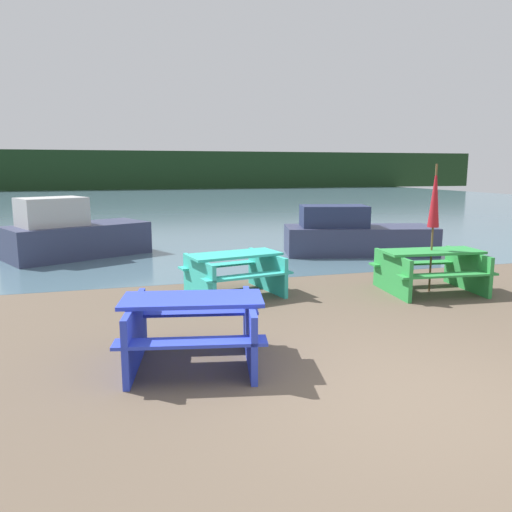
{
  "coord_description": "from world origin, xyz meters",
  "views": [
    {
      "loc": [
        -2.67,
        -3.92,
        2.22
      ],
      "look_at": [
        -0.56,
        3.52,
        0.85
      ],
      "focal_mm": 35.0,
      "sensor_mm": 36.0,
      "label": 1
    }
  ],
  "objects": [
    {
      "name": "far_treeline",
      "position": [
        0.0,
        50.54,
        2.0
      ],
      "size": [
        80.0,
        1.6,
        4.0
      ],
      "color": "#193319",
      "rests_on": "water"
    },
    {
      "name": "picnic_table_teal",
      "position": [
        -0.7,
        4.48,
        0.45
      ],
      "size": [
        1.86,
        1.68,
        0.74
      ],
      "rotation": [
        0.0,
        0.0,
        0.2
      ],
      "color": "#33B7A8",
      "rests_on": "ground_plane"
    },
    {
      "name": "picnic_table_green",
      "position": [
        2.77,
        3.72,
        0.46
      ],
      "size": [
        1.88,
        1.52,
        0.76
      ],
      "rotation": [
        0.0,
        0.0,
        -0.08
      ],
      "color": "green",
      "rests_on": "ground_plane"
    },
    {
      "name": "boat_second",
      "position": [
        -3.73,
        9.31,
        0.57
      ],
      "size": [
        3.69,
        2.85,
        1.51
      ],
      "rotation": [
        0.0,
        0.0,
        0.46
      ],
      "color": "#333856",
      "rests_on": "water"
    },
    {
      "name": "ground_plane",
      "position": [
        0.0,
        0.0,
        0.0
      ],
      "size": [
        60.0,
        60.0,
        0.0
      ],
      "primitive_type": "plane",
      "color": "brown"
    },
    {
      "name": "water",
      "position": [
        0.0,
        30.54,
        -0.0
      ],
      "size": [
        60.0,
        50.0,
        0.0
      ],
      "color": "slate",
      "rests_on": "ground_plane"
    },
    {
      "name": "picnic_table_blue",
      "position": [
        -1.88,
        1.51,
        0.46
      ],
      "size": [
        1.81,
        1.65,
        0.78
      ],
      "rotation": [
        0.0,
        0.0,
        -0.19
      ],
      "color": "blue",
      "rests_on": "ground_plane"
    },
    {
      "name": "boat",
      "position": [
        3.32,
        7.8,
        0.48
      ],
      "size": [
        4.05,
        2.27,
        1.27
      ],
      "rotation": [
        0.0,
        0.0,
        -0.24
      ],
      "color": "#333856",
      "rests_on": "water"
    },
    {
      "name": "umbrella_crimson",
      "position": [
        2.77,
        3.72,
        1.7
      ],
      "size": [
        0.2,
        0.2,
        2.29
      ],
      "color": "brown",
      "rests_on": "ground_plane"
    }
  ]
}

